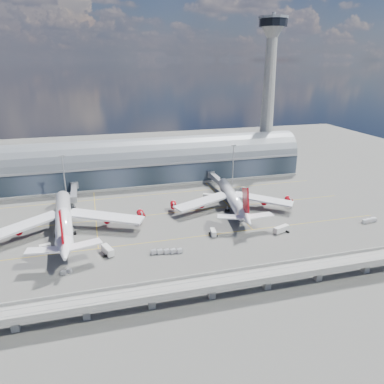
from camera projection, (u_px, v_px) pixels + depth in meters
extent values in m
plane|color=#474744|center=(175.00, 229.00, 174.07)|extent=(500.00, 500.00, 0.00)
cube|color=gold|center=(180.00, 239.00, 164.98)|extent=(200.00, 0.25, 0.01)
cube|color=gold|center=(166.00, 213.00, 192.25)|extent=(200.00, 0.25, 0.01)
cube|color=gold|center=(156.00, 194.00, 219.53)|extent=(200.00, 0.25, 0.01)
cube|color=gold|center=(95.00, 213.00, 192.59)|extent=(0.25, 80.00, 0.01)
cube|color=gold|center=(223.00, 200.00, 210.09)|extent=(0.25, 80.00, 0.01)
cube|color=#1C252F|center=(148.00, 170.00, 242.65)|extent=(200.00, 28.00, 14.00)
cylinder|color=slate|center=(147.00, 160.00, 240.32)|extent=(200.00, 28.00, 28.00)
cube|color=gray|center=(151.00, 165.00, 227.60)|extent=(200.00, 1.00, 1.20)
cube|color=gray|center=(148.00, 179.00, 244.79)|extent=(200.00, 30.00, 1.20)
cube|color=gray|center=(264.00, 164.00, 269.45)|extent=(18.00, 18.00, 8.00)
cone|color=gray|center=(268.00, 106.00, 255.80)|extent=(10.00, 10.00, 90.00)
cone|color=gray|center=(273.00, 31.00, 240.15)|extent=(16.00, 16.00, 8.00)
cylinder|color=black|center=(273.00, 23.00, 238.48)|extent=(18.00, 18.00, 5.00)
cylinder|color=slate|center=(273.00, 17.00, 237.49)|extent=(19.00, 19.00, 1.50)
cylinder|color=gray|center=(274.00, 15.00, 236.99)|extent=(2.40, 2.40, 3.00)
cube|color=gray|center=(212.00, 283.00, 122.23)|extent=(220.00, 8.50, 1.20)
cube|color=gray|center=(216.00, 287.00, 118.23)|extent=(220.00, 0.40, 1.20)
cube|color=gray|center=(208.00, 274.00, 125.50)|extent=(220.00, 0.40, 1.20)
cube|color=gray|center=(213.00, 284.00, 120.65)|extent=(220.00, 0.12, 0.12)
cube|color=gray|center=(210.00, 279.00, 123.38)|extent=(220.00, 0.12, 0.12)
cube|color=gray|center=(15.00, 323.00, 108.23)|extent=(2.20, 2.20, 5.00)
cube|color=gray|center=(86.00, 311.00, 113.23)|extent=(2.20, 2.20, 5.00)
cube|color=gray|center=(152.00, 301.00, 118.23)|extent=(2.20, 2.20, 5.00)
cube|color=gray|center=(212.00, 291.00, 123.23)|extent=(2.20, 2.20, 5.00)
cube|color=gray|center=(267.00, 282.00, 128.23)|extent=(2.20, 2.20, 5.00)
cube|color=gray|center=(318.00, 274.00, 133.23)|extent=(2.20, 2.20, 5.00)
cube|color=gray|center=(366.00, 266.00, 138.23)|extent=(2.20, 2.20, 5.00)
cylinder|color=gray|center=(64.00, 178.00, 207.41)|extent=(0.70, 0.70, 25.00)
cube|color=gray|center=(62.00, 156.00, 203.18)|extent=(3.00, 0.40, 1.00)
cylinder|color=gray|center=(233.00, 166.00, 232.41)|extent=(0.70, 0.70, 25.00)
cube|color=gray|center=(234.00, 145.00, 228.18)|extent=(3.00, 0.40, 1.00)
cylinder|color=white|center=(64.00, 218.00, 169.47)|extent=(10.38, 58.43, 7.01)
cone|color=white|center=(63.00, 195.00, 198.36)|extent=(7.51, 9.16, 7.01)
cone|color=white|center=(65.00, 251.00, 138.33)|extent=(7.77, 13.54, 7.01)
cube|color=#AB0710|center=(62.00, 226.00, 138.38)|extent=(1.53, 13.13, 14.51)
cube|color=white|center=(19.00, 227.00, 162.26)|extent=(34.74, 25.86, 2.83)
cube|color=white|center=(105.00, 216.00, 173.35)|extent=(35.77, 22.71, 2.83)
cylinder|color=#AB0710|center=(19.00, 229.00, 164.67)|extent=(3.82, 5.67, 3.51)
cylinder|color=#AB0710|center=(107.00, 218.00, 176.17)|extent=(3.82, 5.67, 3.51)
cylinder|color=#AB0710|center=(141.00, 214.00, 181.10)|extent=(3.82, 5.67, 3.51)
cylinder|color=gray|center=(64.00, 212.00, 189.49)|extent=(0.55, 0.55, 3.29)
cylinder|color=gray|center=(57.00, 233.00, 166.21)|extent=(0.66, 0.66, 3.29)
cylinder|color=gray|center=(73.00, 231.00, 168.33)|extent=(0.66, 0.66, 3.29)
cylinder|color=black|center=(57.00, 236.00, 166.56)|extent=(2.50, 1.78, 1.64)
cylinder|color=black|center=(73.00, 233.00, 168.68)|extent=(2.50, 1.78, 1.64)
cylinder|color=white|center=(232.00, 198.00, 196.78)|extent=(13.58, 50.13, 5.97)
cone|color=white|center=(222.00, 181.00, 223.01)|extent=(7.17, 9.06, 5.97)
cone|color=white|center=(247.00, 219.00, 168.35)|extent=(7.81, 13.13, 5.97)
cube|color=#AB0710|center=(246.00, 200.00, 168.64)|extent=(2.61, 12.28, 13.64)
cube|color=white|center=(202.00, 202.00, 193.40)|extent=(32.05, 17.97, 2.55)
cube|color=white|center=(263.00, 199.00, 196.85)|extent=(29.80, 25.23, 2.55)
cylinder|color=black|center=(232.00, 200.00, 197.33)|extent=(11.90, 44.95, 5.08)
cylinder|color=#AB0710|center=(201.00, 204.00, 195.89)|extent=(4.05, 5.60, 3.30)
cylinder|color=#AB0710|center=(173.00, 205.00, 194.35)|extent=(4.05, 5.60, 3.30)
cylinder|color=#AB0710|center=(263.00, 201.00, 199.46)|extent=(4.05, 5.60, 3.30)
cylinder|color=#AB0710|center=(289.00, 200.00, 201.00)|extent=(4.05, 5.60, 3.30)
cylinder|color=gray|center=(225.00, 194.00, 214.74)|extent=(0.51, 0.51, 3.09)
cylinder|color=gray|center=(227.00, 209.00, 194.08)|extent=(0.62, 0.62, 3.09)
cylinder|color=gray|center=(240.00, 208.00, 194.78)|extent=(0.62, 0.62, 3.09)
cylinder|color=black|center=(227.00, 210.00, 194.41)|extent=(2.48, 1.88, 1.54)
cylinder|color=black|center=(240.00, 210.00, 195.11)|extent=(2.48, 1.88, 1.54)
cube|color=gray|center=(74.00, 192.00, 208.22)|extent=(3.00, 24.00, 3.00)
cube|color=gray|center=(73.00, 199.00, 197.31)|extent=(3.60, 3.60, 3.40)
cylinder|color=gray|center=(74.00, 185.00, 219.13)|extent=(4.40, 4.40, 4.00)
cylinder|color=gray|center=(74.00, 205.00, 198.48)|extent=(0.50, 0.50, 3.40)
cylinder|color=black|center=(74.00, 207.00, 198.93)|extent=(1.40, 0.80, 0.80)
cube|color=gray|center=(218.00, 181.00, 227.47)|extent=(3.00, 28.00, 3.00)
cube|color=gray|center=(226.00, 188.00, 214.74)|extent=(3.60, 3.60, 3.40)
cylinder|color=gray|center=(211.00, 174.00, 240.20)|extent=(4.40, 4.40, 4.00)
cylinder|color=gray|center=(226.00, 193.00, 215.91)|extent=(0.50, 0.50, 3.40)
cylinder|color=black|center=(226.00, 196.00, 216.36)|extent=(1.40, 0.80, 0.80)
cube|color=beige|center=(108.00, 250.00, 151.37)|extent=(4.96, 8.05, 2.84)
cylinder|color=black|center=(110.00, 250.00, 154.10)|extent=(2.91, 1.85, 0.98)
cylinder|color=black|center=(106.00, 256.00, 149.49)|extent=(2.91, 1.85, 0.98)
cube|color=beige|center=(45.00, 247.00, 154.52)|extent=(4.84, 3.09, 2.33)
cylinder|color=black|center=(49.00, 249.00, 154.89)|extent=(1.33, 2.37, 0.81)
cylinder|color=black|center=(42.00, 249.00, 154.84)|extent=(1.33, 2.37, 0.81)
cube|color=beige|center=(281.00, 229.00, 170.60)|extent=(8.43, 4.87, 2.64)
cylinder|color=black|center=(287.00, 231.00, 170.83)|extent=(1.69, 2.69, 0.91)
cylinder|color=black|center=(275.00, 231.00, 171.15)|extent=(1.69, 2.69, 0.91)
cube|color=beige|center=(213.00, 232.00, 167.55)|extent=(3.03, 5.84, 2.41)
cylinder|color=black|center=(211.00, 233.00, 169.43)|extent=(2.42, 1.21, 0.83)
cylinder|color=black|center=(215.00, 236.00, 166.39)|extent=(2.42, 1.21, 0.83)
cube|color=beige|center=(245.00, 190.00, 221.91)|extent=(3.85, 5.60, 2.66)
cylinder|color=black|center=(244.00, 191.00, 223.84)|extent=(2.72, 1.68, 0.92)
cylinder|color=black|center=(245.00, 193.00, 220.76)|extent=(2.72, 1.68, 0.92)
cube|color=beige|center=(208.00, 196.00, 212.26)|extent=(6.10, 4.76, 2.50)
cylinder|color=black|center=(210.00, 197.00, 213.86)|extent=(1.93, 2.51, 0.86)
cylinder|color=black|center=(206.00, 199.00, 211.40)|extent=(1.93, 2.51, 0.86)
cube|color=gray|center=(64.00, 274.00, 137.14)|extent=(2.45, 2.12, 0.26)
cube|color=silver|center=(63.00, 273.00, 136.91)|extent=(2.10, 1.89, 1.29)
cube|color=gray|center=(70.00, 272.00, 138.51)|extent=(2.45, 2.12, 0.26)
cube|color=silver|center=(69.00, 271.00, 138.28)|extent=(2.10, 1.89, 1.29)
cube|color=gray|center=(154.00, 254.00, 151.67)|extent=(2.68, 2.01, 0.31)
cube|color=silver|center=(154.00, 252.00, 151.39)|extent=(2.26, 1.84, 1.53)
cube|color=gray|center=(160.00, 253.00, 151.92)|extent=(2.68, 2.01, 0.31)
cube|color=silver|center=(160.00, 252.00, 151.65)|extent=(2.26, 1.84, 1.53)
cube|color=gray|center=(167.00, 253.00, 152.17)|extent=(2.68, 2.01, 0.31)
cube|color=silver|center=(167.00, 251.00, 151.90)|extent=(2.26, 1.84, 1.53)
cube|color=gray|center=(173.00, 253.00, 152.42)|extent=(2.68, 2.01, 0.31)
cube|color=silver|center=(173.00, 251.00, 152.15)|extent=(2.26, 1.84, 1.53)
cube|color=gray|center=(180.00, 252.00, 152.68)|extent=(2.68, 2.01, 0.31)
cube|color=silver|center=(180.00, 251.00, 152.41)|extent=(2.26, 1.84, 1.53)
cube|color=gray|center=(365.00, 223.00, 180.35)|extent=(2.86, 2.10, 0.33)
cube|color=silver|center=(365.00, 221.00, 180.06)|extent=(2.41, 1.93, 1.65)
cube|color=gray|center=(369.00, 222.00, 181.41)|extent=(2.86, 2.10, 0.33)
cube|color=silver|center=(369.00, 220.00, 181.12)|extent=(2.41, 1.93, 1.65)
cube|color=gray|center=(373.00, 221.00, 182.47)|extent=(2.86, 2.10, 0.33)
cube|color=silver|center=(374.00, 219.00, 182.18)|extent=(2.41, 1.93, 1.65)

